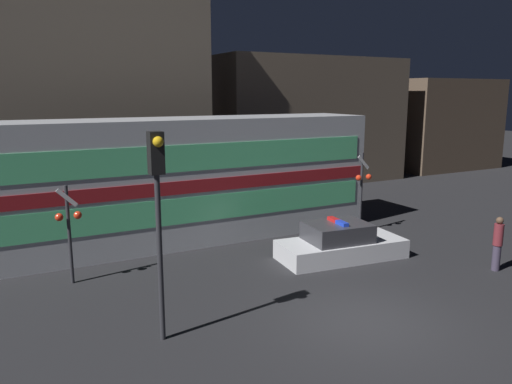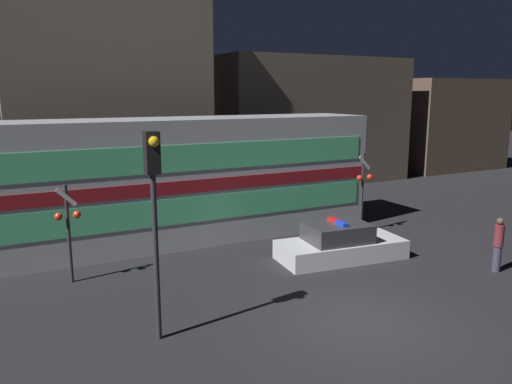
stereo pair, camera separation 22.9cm
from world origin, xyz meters
name	(u,v)px [view 1 (the left image)]	position (x,y,z in m)	size (l,w,h in m)	color
ground_plane	(363,321)	(0.00, 0.00, 0.00)	(120.00, 120.00, 0.00)	black
train	(179,180)	(-1.58, 8.66, 2.28)	(15.07, 2.89, 4.56)	#B7BABF
police_car	(340,244)	(2.41, 4.07, 0.49)	(4.40, 2.21, 1.35)	silver
pedestrian	(498,243)	(5.99, 0.83, 0.88)	(0.29, 0.29, 1.72)	#3F384C
crossing_signal_near	(362,185)	(5.10, 6.25, 1.90)	(0.73, 0.28, 3.19)	#2D2D33
crossing_signal_far	(69,225)	(-5.87, 5.91, 1.75)	(0.73, 0.28, 2.91)	#2D2D33
traffic_light_corner	(158,193)	(-4.59, 1.41, 3.37)	(0.30, 0.46, 4.68)	#2D2D33
building_left	(104,99)	(-2.57, 16.49, 5.18)	(9.32, 4.95, 10.35)	#726656
building_center	(298,120)	(9.84, 18.26, 3.78)	(12.00, 6.75, 7.57)	brown
building_right	(436,124)	(21.71, 17.83, 3.21)	(8.15, 5.58, 6.43)	brown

